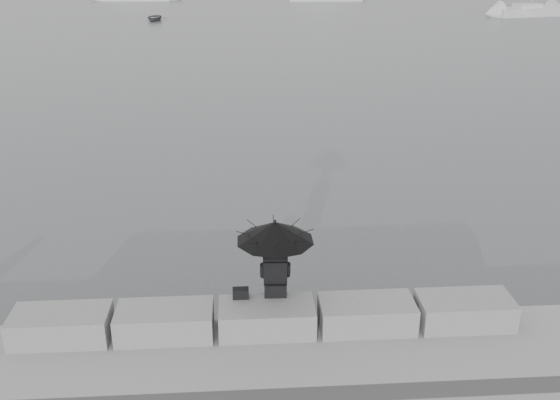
{
  "coord_description": "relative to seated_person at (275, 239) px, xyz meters",
  "views": [
    {
      "loc": [
        -0.37,
        -9.38,
        6.57
      ],
      "look_at": [
        0.45,
        3.0,
        1.48
      ],
      "focal_mm": 40.0,
      "sensor_mm": 36.0,
      "label": 1
    }
  ],
  "objects": [
    {
      "name": "bag",
      "position": [
        -0.6,
        -0.1,
        -0.95
      ],
      "size": [
        0.27,
        0.16,
        0.18
      ],
      "primitive_type": "cube",
      "color": "black",
      "rests_on": "stone_block_centre"
    },
    {
      "name": "stone_block_far_right",
      "position": [
        3.23,
        -0.38,
        -1.29
      ],
      "size": [
        1.6,
        0.8,
        0.5
      ],
      "primitive_type": "cube",
      "color": "gray",
      "rests_on": "promenade"
    },
    {
      "name": "stone_block_far_left",
      "position": [
        -3.57,
        -0.38,
        -1.29
      ],
      "size": [
        1.6,
        0.8,
        0.5
      ],
      "primitive_type": "cube",
      "color": "gray",
      "rests_on": "promenade"
    },
    {
      "name": "stone_block_left",
      "position": [
        -1.87,
        -0.38,
        -1.29
      ],
      "size": [
        1.6,
        0.8,
        0.5
      ],
      "primitive_type": "cube",
      "color": "gray",
      "rests_on": "promenade"
    },
    {
      "name": "stone_block_centre",
      "position": [
        -0.17,
        -0.38,
        -1.29
      ],
      "size": [
        1.6,
        0.8,
        0.5
      ],
      "primitive_type": "cube",
      "color": "gray",
      "rests_on": "promenade"
    },
    {
      "name": "sailboat_right",
      "position": [
        28.08,
        52.96,
        -1.5
      ],
      "size": [
        7.3,
        3.84,
        12.9
      ],
      "rotation": [
        0.0,
        0.0,
        0.22
      ],
      "color": "white",
      "rests_on": "ground"
    },
    {
      "name": "seated_person",
      "position": [
        0.0,
        0.0,
        0.0
      ],
      "size": [
        1.32,
        1.32,
        1.39
      ],
      "rotation": [
        0.0,
        0.0,
        -0.04
      ],
      "color": "black",
      "rests_on": "stone_block_centre"
    },
    {
      "name": "dinghy",
      "position": [
        -8.21,
        51.52,
        -1.79
      ],
      "size": [
        3.0,
        1.42,
        0.5
      ],
      "primitive_type": "imported",
      "rotation": [
        0.0,
        0.0,
        -0.06
      ],
      "color": "slate",
      "rests_on": "ground"
    },
    {
      "name": "ground",
      "position": [
        -0.17,
        0.07,
        -2.04
      ],
      "size": [
        360.0,
        360.0,
        0.0
      ],
      "primitive_type": "plane",
      "color": "#4D5053",
      "rests_on": "ground"
    },
    {
      "name": "stone_block_right",
      "position": [
        1.53,
        -0.38,
        -1.29
      ],
      "size": [
        1.6,
        0.8,
        0.5
      ],
      "primitive_type": "cube",
      "color": "gray",
      "rests_on": "promenade"
    }
  ]
}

